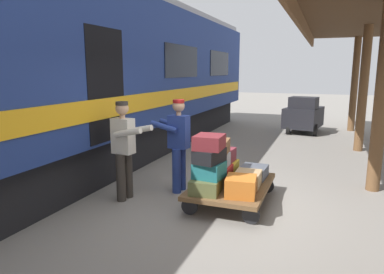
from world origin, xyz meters
name	(u,v)px	position (x,y,z in m)	size (l,w,h in m)	color
ground_plane	(227,206)	(0.00, 0.00, 0.00)	(60.00, 60.00, 0.00)	gray
train_car	(40,78)	(3.73, 0.00, 2.06)	(3.02, 20.15, 4.00)	navy
luggage_cart	(232,187)	(-0.03, -0.19, 0.28)	(1.23, 1.79, 0.33)	brown
suitcase_tan_vintage	(248,179)	(-0.30, -0.19, 0.45)	(0.41, 0.49, 0.24)	tan
suitcase_slate_roller	(253,172)	(-0.30, -0.69, 0.43)	(0.44, 0.56, 0.20)	#4C515B
suitcase_orange_carryall	(241,186)	(-0.30, 0.30, 0.48)	(0.44, 0.48, 0.29)	#CC6B23
suitcase_red_plastic	(216,174)	(0.24, -0.19, 0.47)	(0.49, 0.48, 0.28)	#AD231E
suitcase_olive_duffel	(207,184)	(0.24, 0.30, 0.45)	(0.44, 0.64, 0.22)	brown
suitcase_yellow_case	(224,168)	(0.24, -0.69, 0.45)	(0.45, 0.63, 0.23)	gold
suitcase_gray_aluminum	(218,160)	(0.22, -0.19, 0.73)	(0.36, 0.37, 0.22)	#9EA0A5
suitcase_teal_softside	(209,170)	(0.21, 0.29, 0.68)	(0.43, 0.43, 0.25)	#1E666B
suitcase_brown_leather	(217,147)	(0.24, -0.21, 0.95)	(0.37, 0.54, 0.23)	brown
suitcase_black_hardshell	(209,156)	(0.21, 0.31, 0.92)	(0.35, 0.51, 0.21)	black
suitcase_burgundy_valise	(223,155)	(0.27, -0.72, 0.68)	(0.37, 0.47, 0.24)	maroon
suitcase_maroon_trunk	(209,142)	(0.21, 0.30, 1.13)	(0.42, 0.47, 0.22)	maroon
porter_in_overalls	(178,142)	(1.05, -0.43, 0.93)	(0.69, 0.46, 1.70)	navy
porter_by_door	(124,147)	(1.74, 0.29, 0.93)	(0.69, 0.47, 1.70)	#332D28
baggage_tug	(303,115)	(-0.70, -7.77, 0.63)	(1.38, 1.87, 1.30)	black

